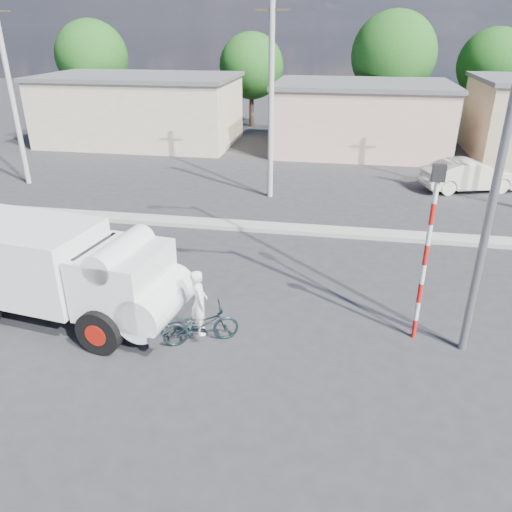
% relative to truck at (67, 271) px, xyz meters
% --- Properties ---
extents(ground_plane, '(120.00, 120.00, 0.00)m').
position_rel_truck_xyz_m(ground_plane, '(5.55, -0.84, -1.40)').
color(ground_plane, '#2B2B2E').
rests_on(ground_plane, ground).
extents(median, '(40.00, 0.80, 0.16)m').
position_rel_truck_xyz_m(median, '(5.55, 7.16, -1.32)').
color(median, '#99968E').
rests_on(median, ground).
extents(truck, '(6.35, 3.11, 2.52)m').
position_rel_truck_xyz_m(truck, '(0.00, 0.00, 0.00)').
color(truck, black).
rests_on(truck, ground).
extents(bicycle, '(1.96, 1.36, 0.98)m').
position_rel_truck_xyz_m(bicycle, '(3.61, -0.48, -0.91)').
color(bicycle, black).
rests_on(bicycle, ground).
extents(cyclist, '(0.61, 0.71, 1.65)m').
position_rel_truck_xyz_m(cyclist, '(3.61, -0.48, -0.57)').
color(cyclist, white).
rests_on(cyclist, ground).
extents(car_cream, '(4.63, 2.74, 1.44)m').
position_rel_truck_xyz_m(car_cream, '(12.55, 13.69, -0.68)').
color(car_cream, silver).
rests_on(car_cream, ground).
extents(traffic_pole, '(0.28, 0.18, 4.36)m').
position_rel_truck_xyz_m(traffic_pole, '(8.75, 0.66, 1.20)').
color(traffic_pole, red).
rests_on(traffic_pole, ground).
extents(streetlight, '(2.34, 0.22, 9.00)m').
position_rel_truck_xyz_m(streetlight, '(9.68, 0.36, 3.57)').
color(streetlight, slate).
rests_on(streetlight, ground).
extents(building_row, '(37.80, 7.30, 4.44)m').
position_rel_truck_xyz_m(building_row, '(6.64, 21.16, 0.74)').
color(building_row, '#C2B693').
rests_on(building_row, ground).
extents(tree_row, '(34.13, 7.32, 8.10)m').
position_rel_truck_xyz_m(tree_row, '(3.28, 27.77, 3.43)').
color(tree_row, '#38281E').
rests_on(tree_row, ground).
extents(utility_poles, '(35.40, 0.24, 8.00)m').
position_rel_truck_xyz_m(utility_poles, '(8.80, 11.16, 2.67)').
color(utility_poles, '#99968E').
rests_on(utility_poles, ground).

